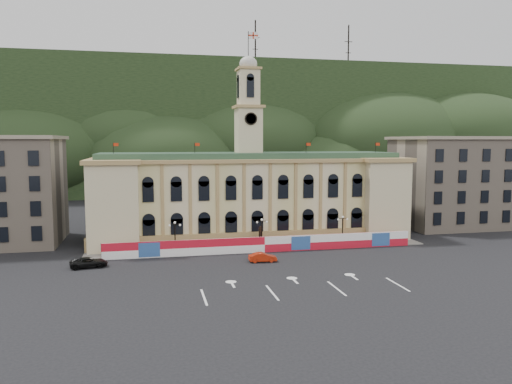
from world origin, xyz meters
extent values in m
plane|color=black|center=(0.00, 0.00, 0.00)|extent=(260.00, 260.00, 0.00)
cube|color=black|center=(0.00, 130.00, 22.00)|extent=(230.00, 70.00, 44.00)
cube|color=#595651|center=(35.00, 110.00, 30.00)|extent=(22.00, 8.00, 14.00)
cube|color=#595651|center=(-48.00, 108.00, 26.00)|extent=(16.00, 7.00, 10.00)
cylinder|color=black|center=(20.00, 115.00, 50.00)|extent=(0.50, 0.50, 20.00)
cylinder|color=black|center=(55.00, 115.00, 50.00)|extent=(0.50, 0.50, 20.00)
cube|color=beige|center=(0.00, 28.00, 7.00)|extent=(55.00, 15.00, 14.00)
cube|color=#A88851|center=(0.00, 20.20, 1.20)|extent=(56.00, 0.80, 2.40)
cube|color=#A88851|center=(0.00, 28.00, 14.30)|extent=(56.20, 16.20, 0.60)
cube|color=#2F4E37|center=(0.00, 28.00, 15.00)|extent=(53.00, 13.00, 1.20)
cube|color=beige|center=(-23.50, 27.00, 7.00)|extent=(8.00, 17.00, 14.00)
cube|color=beige|center=(23.50, 27.00, 7.00)|extent=(8.00, 17.00, 14.00)
cube|color=beige|center=(0.00, 28.00, 19.60)|extent=(4.40, 4.40, 8.00)
cube|color=#A88851|center=(0.00, 28.00, 23.80)|extent=(5.20, 5.20, 0.50)
cube|color=beige|center=(0.00, 28.00, 27.10)|extent=(3.60, 3.60, 6.50)
cube|color=#A88851|center=(0.00, 28.00, 30.50)|extent=(4.20, 4.20, 0.40)
cylinder|color=black|center=(0.00, 25.70, 21.60)|extent=(2.20, 0.20, 2.20)
ellipsoid|color=beige|center=(0.00, 28.00, 31.40)|extent=(3.20, 3.20, 2.72)
cylinder|color=black|center=(0.00, 28.00, 34.60)|extent=(0.12, 0.12, 5.00)
cube|color=white|center=(0.90, 28.00, 36.40)|extent=(1.80, 0.04, 1.20)
cube|color=red|center=(0.90, 27.97, 36.40)|extent=(1.80, 0.02, 0.22)
cube|color=red|center=(0.90, 27.97, 36.40)|extent=(0.22, 0.02, 1.20)
cube|color=tan|center=(43.00, 31.00, 9.00)|extent=(20.00, 16.00, 18.00)
cube|color=gray|center=(43.00, 31.00, 18.30)|extent=(21.00, 17.00, 0.60)
cube|color=red|center=(0.00, 15.00, 1.25)|extent=(50.00, 0.25, 2.50)
cube|color=#2D5497|center=(-18.00, 14.86, 1.25)|extent=(3.20, 0.05, 2.20)
cube|color=#2D5497|center=(6.00, 14.86, 1.25)|extent=(3.20, 0.05, 2.20)
cube|color=#2D5497|center=(20.00, 14.86, 1.25)|extent=(3.20, 0.05, 2.20)
cube|color=slate|center=(0.00, 17.75, 0.08)|extent=(56.00, 5.50, 0.16)
cube|color=#595651|center=(0.00, 18.00, 0.90)|extent=(1.40, 1.40, 1.80)
cylinder|color=black|center=(0.00, 18.00, 2.60)|extent=(0.60, 0.60, 1.60)
sphere|color=black|center=(0.00, 18.00, 3.50)|extent=(0.44, 0.44, 0.44)
cylinder|color=black|center=(-14.00, 17.00, 0.15)|extent=(0.44, 0.44, 0.30)
cylinder|color=black|center=(-14.00, 17.00, 2.40)|extent=(0.18, 0.18, 4.80)
cube|color=black|center=(-14.00, 17.00, 4.70)|extent=(1.60, 0.08, 0.08)
sphere|color=silver|center=(-14.80, 17.00, 4.55)|extent=(0.36, 0.36, 0.36)
sphere|color=silver|center=(-13.20, 17.00, 4.55)|extent=(0.36, 0.36, 0.36)
sphere|color=silver|center=(-14.00, 17.00, 4.95)|extent=(0.40, 0.40, 0.40)
cylinder|color=black|center=(0.00, 17.00, 0.15)|extent=(0.44, 0.44, 0.30)
cylinder|color=black|center=(0.00, 17.00, 2.40)|extent=(0.18, 0.18, 4.80)
cube|color=black|center=(0.00, 17.00, 4.70)|extent=(1.60, 0.08, 0.08)
sphere|color=silver|center=(-0.80, 17.00, 4.55)|extent=(0.36, 0.36, 0.36)
sphere|color=silver|center=(0.80, 17.00, 4.55)|extent=(0.36, 0.36, 0.36)
sphere|color=silver|center=(0.00, 17.00, 4.95)|extent=(0.40, 0.40, 0.40)
cylinder|color=black|center=(14.00, 17.00, 0.15)|extent=(0.44, 0.44, 0.30)
cylinder|color=black|center=(14.00, 17.00, 2.40)|extent=(0.18, 0.18, 4.80)
cube|color=black|center=(14.00, 17.00, 4.70)|extent=(1.60, 0.08, 0.08)
sphere|color=silver|center=(13.20, 17.00, 4.55)|extent=(0.36, 0.36, 0.36)
sphere|color=silver|center=(14.80, 17.00, 4.55)|extent=(0.36, 0.36, 0.36)
sphere|color=silver|center=(14.00, 17.00, 4.95)|extent=(0.40, 0.40, 0.40)
imported|color=#AF230C|center=(-1.74, 8.86, 0.68)|extent=(1.88, 4.30, 1.37)
imported|color=black|center=(-26.33, 10.86, 0.71)|extent=(3.83, 5.81, 1.43)
camera|label=1|loc=(-17.88, -61.14, 17.67)|focal=35.00mm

